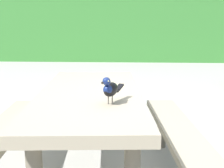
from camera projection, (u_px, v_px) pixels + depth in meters
The scene contains 3 objects.
hedge_wall at pixel (129, 26), 10.39m from camera, with size 28.00×2.04×2.38m, color #387A33.
picnic_table_foreground at pixel (90, 114), 2.24m from camera, with size 1.80×1.85×0.74m.
bird_grackle at pixel (110, 89), 1.83m from camera, with size 0.14×0.27×0.18m.
Camera 1 is at (-0.05, -2.17, 1.24)m, focal length 46.39 mm.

